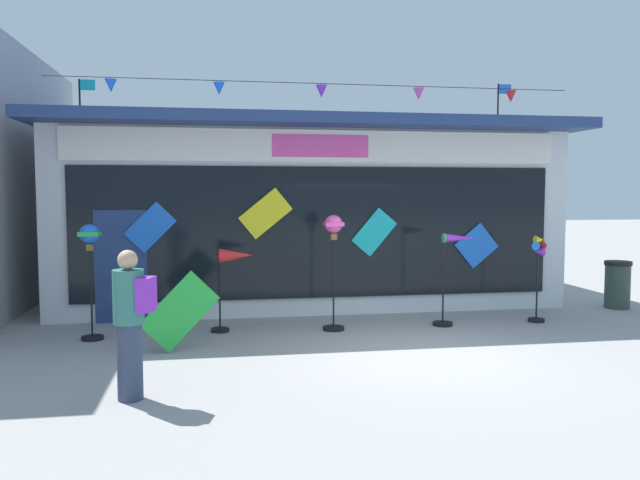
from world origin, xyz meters
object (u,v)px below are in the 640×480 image
at_px(wind_spinner_center_left, 334,245).
at_px(person_near_camera, 131,321).
at_px(wind_spinner_center_right, 453,266).
at_px(wind_spinner_right, 538,265).
at_px(wind_spinner_left, 233,267).
at_px(trash_bin, 617,284).
at_px(display_kite_on_ground, 180,311).
at_px(wind_spinner_far_left, 90,253).
at_px(kite_shop_building, 301,212).

bearing_deg(wind_spinner_center_left, person_near_camera, -132.71).
relative_size(wind_spinner_center_right, wind_spinner_right, 1.04).
xyz_separation_m(wind_spinner_left, person_near_camera, (-1.23, -3.31, -0.19)).
distance_m(wind_spinner_left, wind_spinner_center_left, 1.71).
distance_m(wind_spinner_right, trash_bin, 2.54).
bearing_deg(display_kite_on_ground, wind_spinner_far_left, 147.08).
distance_m(kite_shop_building, wind_spinner_center_left, 3.88).
xyz_separation_m(kite_shop_building, wind_spinner_left, (-1.64, -3.67, -0.80)).
height_order(wind_spinner_center_right, display_kite_on_ground, wind_spinner_center_right).
relative_size(person_near_camera, display_kite_on_ground, 1.56).
bearing_deg(wind_spinner_center_left, display_kite_on_ground, -158.63).
xyz_separation_m(trash_bin, display_kite_on_ground, (-8.44, -2.01, 0.10)).
bearing_deg(wind_spinner_center_right, wind_spinner_center_left, -178.88).
bearing_deg(person_near_camera, wind_spinner_far_left, -148.37).
distance_m(kite_shop_building, trash_bin, 6.76).
xyz_separation_m(wind_spinner_far_left, wind_spinner_right, (7.57, 0.10, -0.36)).
xyz_separation_m(kite_shop_building, display_kite_on_ground, (-2.45, -4.82, -1.29)).
height_order(wind_spinner_right, trash_bin, wind_spinner_right).
xyz_separation_m(wind_spinner_left, trash_bin, (7.63, 0.86, -0.60)).
height_order(wind_spinner_left, display_kite_on_ground, wind_spinner_left).
height_order(kite_shop_building, wind_spinner_center_left, kite_shop_building).
bearing_deg(display_kite_on_ground, kite_shop_building, 63.10).
xyz_separation_m(kite_shop_building, wind_spinner_center_right, (2.12, -3.81, -0.83)).
distance_m(wind_spinner_center_right, person_near_camera, 5.91).
bearing_deg(wind_spinner_right, wind_spinner_center_left, -179.36).
distance_m(wind_spinner_center_right, display_kite_on_ground, 4.70).
bearing_deg(wind_spinner_far_left, wind_spinner_right, 0.74).
bearing_deg(display_kite_on_ground, trash_bin, 13.43).
bearing_deg(wind_spinner_left, wind_spinner_center_left, -6.50).
relative_size(wind_spinner_far_left, person_near_camera, 1.08).
bearing_deg(wind_spinner_center_left, wind_spinner_center_right, 1.12).
relative_size(kite_shop_building, display_kite_on_ground, 9.57).
bearing_deg(wind_spinner_far_left, trash_bin, 6.42).
distance_m(wind_spinner_far_left, person_near_camera, 3.26).
relative_size(wind_spinner_right, display_kite_on_ground, 1.44).
bearing_deg(display_kite_on_ground, wind_spinner_center_right, 12.41).
xyz_separation_m(kite_shop_building, wind_spinner_center_left, (0.02, -3.85, -0.44)).
height_order(trash_bin, display_kite_on_ground, display_kite_on_ground).
xyz_separation_m(kite_shop_building, wind_spinner_far_left, (-3.85, -3.91, -0.50)).
bearing_deg(trash_bin, wind_spinner_right, -156.01).
height_order(wind_spinner_center_right, person_near_camera, person_near_camera).
xyz_separation_m(wind_spinner_far_left, wind_spinner_left, (2.21, 0.25, -0.30)).
xyz_separation_m(person_near_camera, display_kite_on_ground, (0.42, 2.16, -0.31)).
relative_size(kite_shop_building, wind_spinner_center_left, 5.34).
relative_size(wind_spinner_center_left, person_near_camera, 1.15).
height_order(wind_spinner_far_left, wind_spinner_right, wind_spinner_far_left).
relative_size(wind_spinner_far_left, wind_spinner_center_right, 1.13).
height_order(wind_spinner_left, wind_spinner_center_left, wind_spinner_center_left).
distance_m(wind_spinner_far_left, trash_bin, 9.94).
relative_size(wind_spinner_left, wind_spinner_center_left, 0.72).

